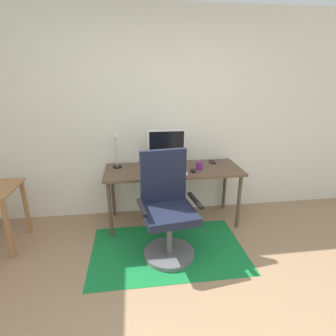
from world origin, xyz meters
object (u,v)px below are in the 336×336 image
Objects in this scene: desk at (173,174)px; computer_mouse at (193,171)px; office_chair at (167,213)px; monitor at (167,144)px; desk_lamp at (116,144)px; coffee_cup at (199,165)px; cell_phone at (212,162)px; keyboard at (169,174)px.

desk is 0.27m from computer_mouse.
office_chair reaches higher than desk.
desk_lamp reaches higher than monitor.
coffee_cup is (0.09, 0.09, 0.03)m from computer_mouse.
cell_phone is 0.13× the size of office_chair.
office_chair reaches higher than computer_mouse.
keyboard is at bearing 72.58° from office_chair.
keyboard is 0.74m from cell_phone.
computer_mouse is (0.30, 0.05, 0.01)m from keyboard.
cell_phone reaches higher than desk.
cell_phone is 1.11m from office_chair.
cell_phone is (0.55, 0.18, 0.07)m from desk.
computer_mouse is at bearing -48.94° from monitor.
desk is 0.22m from keyboard.
coffee_cup is 0.68× the size of cell_phone.
computer_mouse reaches higher than desk.
desk_lamp reaches higher than office_chair.
coffee_cup is (0.31, -0.06, 0.12)m from desk.
computer_mouse is 0.68m from office_chair.
monitor reaches higher than keyboard.
keyboard is 0.42m from coffee_cup.
computer_mouse is 0.23× the size of desk_lamp.
monitor is 0.43× the size of office_chair.
computer_mouse reaches higher than cell_phone.
monitor is (-0.06, 0.18, 0.33)m from desk.
keyboard is 3.07× the size of cell_phone.
coffee_cup is at bearing 18.48° from keyboard.
monitor is at bearing 2.77° from desk_lamp.
coffee_cup is 0.21× the size of desk_lamp.
desk is at bearing 65.56° from keyboard.
desk_lamp is (-0.60, 0.33, 0.29)m from keyboard.
desk is 0.34m from coffee_cup.
office_chair is at bearing -96.99° from monitor.
office_chair is at bearing -99.39° from keyboard.
office_chair is (-0.16, -0.64, -0.19)m from desk.
monitor reaches higher than computer_mouse.
cell_phone is (0.61, 0.01, -0.26)m from monitor.
office_chair is at bearing -129.00° from coffee_cup.
desk is at bearing -157.15° from cell_phone.
desk is 3.50× the size of monitor.
monitor is at bearing 74.98° from office_chair.
cell_phone is at bearing 44.57° from coffee_cup.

